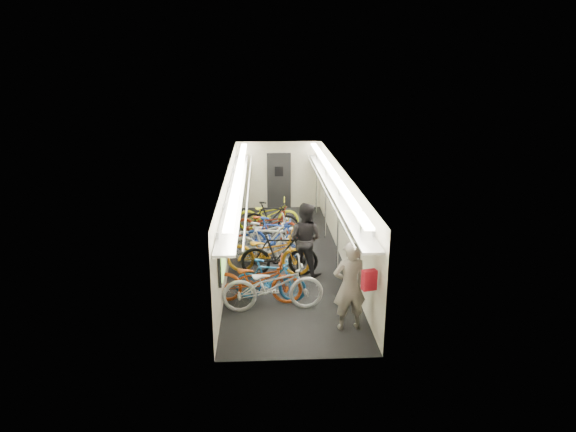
{
  "coord_description": "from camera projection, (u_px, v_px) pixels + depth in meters",
  "views": [
    {
      "loc": [
        -0.62,
        -12.96,
        5.06
      ],
      "look_at": [
        0.07,
        0.05,
        1.15
      ],
      "focal_mm": 32.0,
      "sensor_mm": 36.0,
      "label": 1
    }
  ],
  "objects": [
    {
      "name": "bicycle_5",
      "position": [
        266.0,
        243.0,
        13.31
      ],
      "size": [
        1.92,
        0.9,
        1.12
      ],
      "primitive_type": "imported",
      "rotation": [
        0.0,
        0.0,
        1.36
      ],
      "color": "silver",
      "rests_on": "ground"
    },
    {
      "name": "bicycle_2",
      "position": [
        257.0,
        280.0,
        11.15
      ],
      "size": [
        2.07,
        0.95,
        1.05
      ],
      "primitive_type": "imported",
      "rotation": [
        0.0,
        0.0,
        1.44
      ],
      "color": "#9D3A11",
      "rests_on": "ground"
    },
    {
      "name": "bicycle_8",
      "position": [
        267.0,
        224.0,
        15.0
      ],
      "size": [
        2.06,
        1.19,
        1.02
      ],
      "primitive_type": "imported",
      "rotation": [
        0.0,
        0.0,
        1.29
      ],
      "color": "maroon",
      "rests_on": "ground"
    },
    {
      "name": "backpack",
      "position": [
        369.0,
        280.0,
        9.28
      ],
      "size": [
        0.29,
        0.2,
        0.38
      ],
      "primitive_type": "cube",
      "rotation": [
        0.0,
        0.0,
        0.26
      ],
      "color": "#A3101F",
      "rests_on": "passenger_near"
    },
    {
      "name": "bicycle_9",
      "position": [
        271.0,
        218.0,
        15.55
      ],
      "size": [
        1.79,
        0.9,
        1.04
      ],
      "primitive_type": "imported",
      "rotation": [
        0.0,
        0.0,
        1.32
      ],
      "color": "black",
      "rests_on": "ground"
    },
    {
      "name": "bicycle_0",
      "position": [
        273.0,
        285.0,
        10.78
      ],
      "size": [
        2.19,
        0.89,
        1.12
      ],
      "primitive_type": "imported",
      "rotation": [
        0.0,
        0.0,
        1.64
      ],
      "color": "#ACADB1",
      "rests_on": "ground"
    },
    {
      "name": "bicycle_10",
      "position": [
        268.0,
        214.0,
        16.0
      ],
      "size": [
        1.95,
        0.75,
        1.01
      ],
      "primitive_type": "imported",
      "rotation": [
        0.0,
        0.0,
        1.53
      ],
      "color": "yellow",
      "rests_on": "ground"
    },
    {
      "name": "train_car_shell",
      "position": [
        271.0,
        192.0,
        14.07
      ],
      "size": [
        10.0,
        10.0,
        10.0
      ],
      "color": "black",
      "rests_on": "ground"
    },
    {
      "name": "bicycle_7",
      "position": [
        274.0,
        237.0,
        13.82
      ],
      "size": [
        1.88,
        1.08,
        1.09
      ],
      "primitive_type": "imported",
      "rotation": [
        0.0,
        0.0,
        1.23
      ],
      "color": "navy",
      "rests_on": "ground"
    },
    {
      "name": "bicycle_3",
      "position": [
        279.0,
        254.0,
        12.51
      ],
      "size": [
        1.93,
        0.61,
        1.15
      ],
      "primitive_type": "imported",
      "rotation": [
        0.0,
        0.0,
        1.53
      ],
      "color": "black",
      "rests_on": "ground"
    },
    {
      "name": "bicycle_6",
      "position": [
        267.0,
        234.0,
        14.16
      ],
      "size": [
        2.03,
        1.03,
        1.02
      ],
      "primitive_type": "imported",
      "rotation": [
        0.0,
        0.0,
        1.76
      ],
      "color": "silver",
      "rests_on": "ground"
    },
    {
      "name": "passenger_mid",
      "position": [
        305.0,
        239.0,
        12.54
      ],
      "size": [
        1.11,
        1.04,
        1.83
      ],
      "primitive_type": "imported",
      "rotation": [
        0.0,
        0.0,
        2.64
      ],
      "color": "black",
      "rests_on": "ground"
    },
    {
      "name": "bicycle_4",
      "position": [
        268.0,
        252.0,
        12.66
      ],
      "size": [
        2.24,
        1.19,
        1.12
      ],
      "primitive_type": "imported",
      "rotation": [
        0.0,
        0.0,
        1.35
      ],
      "color": "orange",
      "rests_on": "ground"
    },
    {
      "name": "passenger_near",
      "position": [
        350.0,
        286.0,
        9.92
      ],
      "size": [
        0.72,
        0.53,
        1.81
      ],
      "primitive_type": "imported",
      "rotation": [
        0.0,
        0.0,
        3.29
      ],
      "color": "slate",
      "rests_on": "ground"
    },
    {
      "name": "bicycle_1",
      "position": [
        270.0,
        280.0,
        11.24
      ],
      "size": [
        1.66,
        0.78,
        0.96
      ],
      "primitive_type": "imported",
      "rotation": [
        0.0,
        0.0,
        1.36
      ],
      "color": "#1C63AC",
      "rests_on": "ground"
    }
  ]
}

